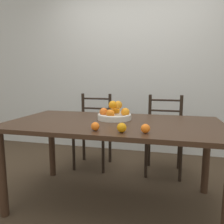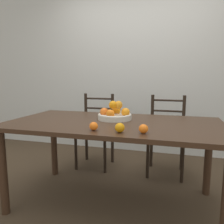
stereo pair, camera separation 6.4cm
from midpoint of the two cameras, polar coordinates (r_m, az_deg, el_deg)
The scene contains 9 objects.
ground_plane at distance 2.19m, azimuth -0.47°, elevation -22.59°, with size 12.00×12.00×0.00m, color #423323.
wall_back at distance 3.41m, azimuth 6.16°, elevation 11.34°, with size 8.00×0.06×2.60m.
dining_table at distance 1.93m, azimuth -0.50°, elevation -5.14°, with size 1.85×0.97×0.77m.
fruit_bowl at distance 2.01m, azimuth -0.29°, elevation -0.53°, with size 0.31×0.31×0.17m.
orange_loose_0 at distance 1.59m, azimuth -5.55°, elevation -3.74°, with size 0.06×0.06×0.06m.
orange_loose_1 at distance 1.53m, azimuth 1.36°, elevation -4.10°, with size 0.07×0.07×0.07m.
orange_loose_2 at distance 1.52m, azimuth 7.54°, elevation -4.32°, with size 0.06×0.06×0.06m.
chair_left at distance 2.88m, azimuth -5.51°, elevation -4.82°, with size 0.43×0.41×0.94m.
chair_right at distance 2.72m, azimuth 12.81°, elevation -5.80°, with size 0.43×0.41×0.94m.
Camera 1 is at (0.44, -1.82, 1.14)m, focal length 35.00 mm.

